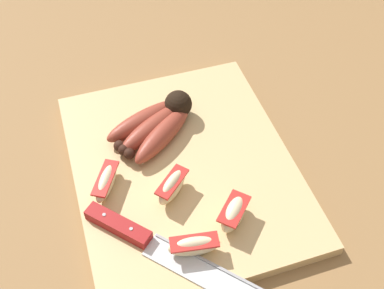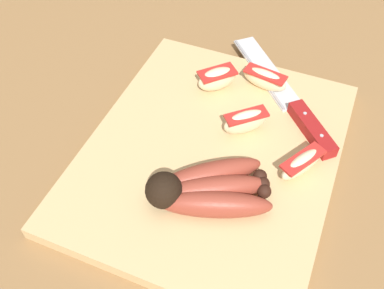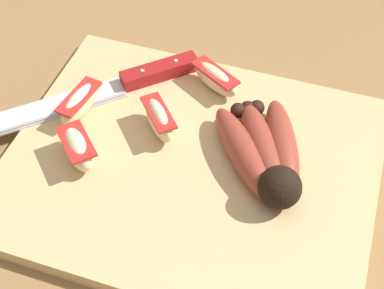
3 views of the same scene
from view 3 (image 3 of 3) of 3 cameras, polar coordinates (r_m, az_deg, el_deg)
ground_plane at (r=0.64m, az=-1.25°, el=-3.56°), size 6.00×6.00×0.00m
cutting_board at (r=0.64m, az=-0.10°, el=-2.28°), size 0.41×0.33×0.02m
banana_bunch at (r=0.62m, az=7.33°, el=-0.97°), size 0.13×0.16×0.05m
chefs_knife at (r=0.71m, az=-6.88°, el=6.07°), size 0.23×0.21×0.02m
apple_wedge_near at (r=0.63m, az=-11.40°, el=-0.39°), size 0.06×0.06×0.04m
apple_wedge_middle at (r=0.65m, az=-3.35°, el=2.53°), size 0.06×0.06×0.04m
apple_wedge_far at (r=0.68m, az=-11.17°, el=4.15°), size 0.03×0.07×0.03m
apple_wedge_extra at (r=0.70m, az=2.10°, el=6.70°), size 0.07×0.05×0.03m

